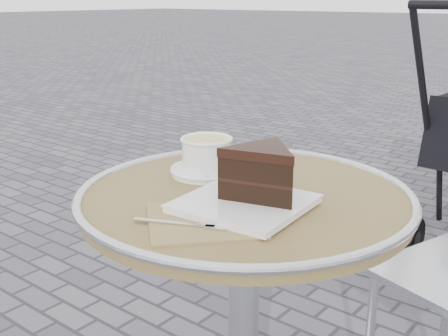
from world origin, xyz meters
The scene contains 3 objects.
cafe_table centered at (0.00, 0.00, 0.57)m, with size 0.72×0.72×0.74m.
cappuccino_set centered at (-0.15, 0.05, 0.77)m, with size 0.18×0.17×0.09m.
cake_plate_set centered at (0.07, -0.05, 0.79)m, with size 0.30×0.38×0.12m.
Camera 1 is at (0.67, -0.91, 1.13)m, focal length 45.00 mm.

